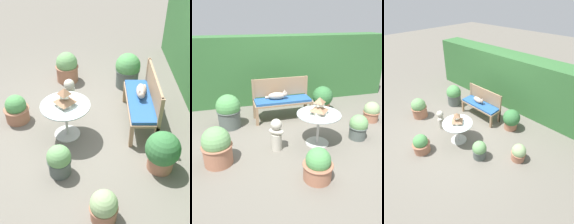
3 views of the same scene
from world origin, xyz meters
TOP-DOWN VIEW (x-y plane):
  - ground at (0.00, 0.00)m, footprint 30.00×30.00m
  - foliage_hedge_back at (0.00, 2.30)m, footprint 6.40×0.81m
  - garden_bench at (-0.12, 0.91)m, footprint 1.30×0.44m
  - bench_backrest at (-0.12, 1.11)m, footprint 1.30×0.06m
  - cat at (-0.23, 0.93)m, footprint 0.49×0.23m
  - patio_table at (0.23, -0.31)m, footprint 0.78×0.78m
  - pagoda_birdhouse at (0.23, -0.31)m, footprint 0.28×0.28m
  - garden_bust at (-0.55, -0.31)m, footprint 0.31×0.28m
  - potted_plant_table_far at (-0.15, -1.21)m, footprint 0.45×0.45m
  - potted_plant_hedge_corner at (0.95, 1.10)m, footprint 0.50×0.50m
  - potted_plant_patio_mid at (1.77, 0.26)m, footprint 0.36×0.36m
  - potted_plant_table_near at (-1.31, 0.81)m, footprint 0.50×0.50m
  - potted_plant_path_edge at (1.05, -0.34)m, footprint 0.35×0.35m
  - potted_plant_bench_left at (-1.53, -0.44)m, footprint 0.49×0.49m

SIDE VIEW (x-z plane):
  - ground at x=0.00m, z-range 0.00..0.00m
  - potted_plant_patio_mid at x=1.77m, z-range -0.01..0.44m
  - potted_plant_table_far at x=-0.15m, z-range -0.02..0.48m
  - potted_plant_path_edge at x=1.05m, z-range 0.00..0.49m
  - potted_plant_bench_left at x=-1.53m, z-range -0.01..0.63m
  - garden_bust at x=-0.55m, z-range 0.02..0.61m
  - potted_plant_hedge_corner at x=0.95m, z-range 0.01..0.63m
  - potted_plant_table_near at x=-1.31m, z-range 0.00..0.72m
  - garden_bench at x=-0.12m, z-range 0.17..0.65m
  - patio_table at x=0.23m, z-range 0.18..0.78m
  - cat at x=-0.23m, z-range 0.46..0.67m
  - bench_backrest at x=-0.12m, z-range 0.19..1.11m
  - pagoda_birdhouse at x=0.23m, z-range 0.58..0.89m
  - foliage_hedge_back at x=0.00m, z-range 0.00..1.73m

